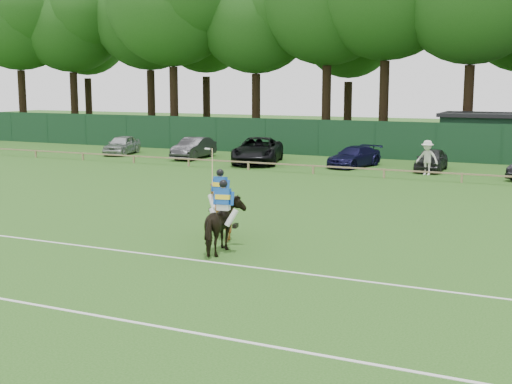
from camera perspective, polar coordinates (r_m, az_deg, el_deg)
The scene contains 17 objects.
ground at distance 20.77m, azimuth -4.78°, elevation -4.92°, with size 160.00×160.00×0.00m, color #1E4C14.
horse_dark at distance 20.27m, azimuth -2.71°, elevation -2.85°, with size 0.89×1.95×1.65m, color black.
horse_chestnut at distance 22.45m, azimuth -2.98°, elevation -1.62°, with size 1.37×1.54×1.69m, color brown.
sedan_silver at distance 49.18m, azimuth -11.10°, elevation 3.88°, with size 1.59×3.95×1.35m, color #ADB0B2.
sedan_grey at distance 45.80m, azimuth -5.22°, elevation 3.67°, with size 1.48×4.25×1.40m, color #29292B.
suv_black at distance 42.91m, azimuth 0.15°, elevation 3.48°, with size 2.66×5.77×1.60m, color black.
sedan_navy at distance 41.49m, azimuth 8.18°, elevation 2.93°, with size 1.72×4.24×1.23m, color #131138.
hatch_grey at distance 40.47m, azimuth 14.40°, elevation 2.62°, with size 1.52×3.77×1.28m, color #28282A.
spectator_left at distance 38.58m, azimuth 14.07°, elevation 2.79°, with size 1.23×0.71×1.90m, color beige.
rider_dark at distance 20.12m, azimuth -2.74°, elevation -0.80°, with size 0.93×0.44×1.41m.
rider_chestnut at distance 22.31m, azimuth -3.02°, elevation 0.29°, with size 0.94×0.56×2.05m.
polo_ball at distance 24.17m, azimuth -3.96°, elevation -2.79°, with size 0.09×0.09×0.09m, color silver.
pitch_lines at distance 17.93m, azimuth -10.39°, elevation -7.30°, with size 60.00×5.10×0.01m.
pitch_rail at distance 37.14m, azimuth 9.14°, elevation 1.93°, with size 62.10×0.10×0.50m.
perimeter_fence at distance 45.74m, azimuth 12.29°, elevation 4.18°, with size 92.08×0.08×2.50m.
utility_shed at distance 47.76m, azimuth 20.17°, elevation 4.38°, with size 8.40×4.40×3.04m.
tree_row at distance 53.31m, azimuth 16.27°, elevation 3.35°, with size 96.00×12.00×21.00m, color #26561C, non-canonical shape.
Camera 1 is at (10.06, -17.46, 5.03)m, focal length 48.00 mm.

